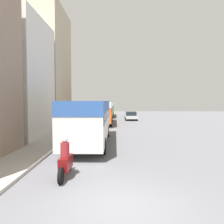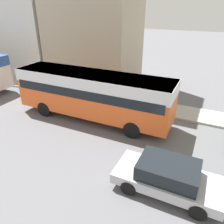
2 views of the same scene
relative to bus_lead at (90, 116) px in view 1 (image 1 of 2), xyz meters
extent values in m
plane|color=slate|center=(2.01, -9.62, -2.05)|extent=(120.00, 120.00, 0.00)
cube|color=silver|center=(-7.18, 2.41, 2.96)|extent=(5.97, 6.80, 10.03)
cube|color=#BCAD93|center=(-6.92, 10.13, 4.93)|extent=(5.45, 7.91, 13.97)
cube|color=silver|center=(0.00, 0.00, -0.22)|extent=(2.55, 10.37, 2.67)
cube|color=#2D569E|center=(0.00, 0.00, 0.72)|extent=(2.58, 10.42, 0.80)
cube|color=black|center=(0.00, 0.00, 0.12)|extent=(2.60, 9.96, 0.59)
cylinder|color=black|center=(-1.17, 3.22, -1.55)|extent=(0.28, 1.00, 1.00)
cylinder|color=black|center=(1.17, 3.22, -1.55)|extent=(0.28, 1.00, 1.00)
cylinder|color=black|center=(-1.17, -3.22, -1.55)|extent=(0.28, 1.00, 1.00)
cylinder|color=black|center=(1.17, -3.22, -1.55)|extent=(0.28, 1.00, 1.00)
cube|color=#EA5B23|center=(0.19, 14.00, -0.26)|extent=(2.44, 10.28, 2.59)
cube|color=white|center=(0.19, 14.00, 0.65)|extent=(2.46, 10.33, 0.78)
cube|color=black|center=(0.19, 14.00, 0.07)|extent=(2.49, 9.87, 0.57)
cylinder|color=black|center=(-0.93, 17.19, -1.55)|extent=(0.28, 1.00, 1.00)
cylinder|color=black|center=(1.31, 17.19, -1.55)|extent=(0.28, 1.00, 1.00)
cylinder|color=black|center=(-0.93, 10.81, -1.55)|extent=(0.28, 1.00, 1.00)
cylinder|color=black|center=(1.31, 10.81, -1.55)|extent=(0.28, 1.00, 1.00)
cube|color=#2D8447|center=(0.23, 27.97, -0.34)|extent=(2.46, 11.41, 2.43)
cube|color=silver|center=(0.23, 27.97, 0.51)|extent=(2.48, 11.46, 0.73)
cube|color=black|center=(0.23, 27.97, -0.04)|extent=(2.51, 10.95, 0.53)
cylinder|color=black|center=(-0.90, 31.50, -1.55)|extent=(0.28, 1.00, 1.00)
cylinder|color=black|center=(1.37, 31.50, -1.55)|extent=(0.28, 1.00, 1.00)
cylinder|color=black|center=(-0.90, 24.43, -1.55)|extent=(0.28, 1.00, 1.00)
cylinder|color=black|center=(1.37, 24.43, -1.55)|extent=(0.28, 1.00, 1.00)
cube|color=maroon|center=(-0.19, -7.08, -1.46)|extent=(0.38, 1.10, 0.55)
cylinder|color=black|center=(-0.19, -6.28, -1.73)|extent=(0.10, 0.64, 0.64)
cylinder|color=black|center=(-0.19, -7.88, -1.73)|extent=(0.12, 0.64, 0.64)
cylinder|color=maroon|center=(-0.19, -7.18, -0.88)|extent=(0.36, 0.36, 0.60)
sphere|color=silver|center=(-0.19, -7.18, -0.45)|extent=(0.26, 0.26, 0.26)
cube|color=#B7B7BC|center=(4.43, 19.89, -1.51)|extent=(1.87, 4.25, 0.44)
cube|color=black|center=(4.43, 19.89, -0.98)|extent=(1.64, 2.34, 0.62)
cylinder|color=black|center=(3.58, 21.20, -1.73)|extent=(0.22, 0.64, 0.64)
cylinder|color=black|center=(5.29, 21.20, -1.73)|extent=(0.22, 0.64, 0.64)
cylinder|color=black|center=(3.58, 18.57, -1.73)|extent=(0.22, 0.64, 0.64)
cylinder|color=black|center=(5.29, 18.57, -1.73)|extent=(0.22, 0.64, 0.64)
cylinder|color=#232838|center=(-3.50, 18.11, -1.46)|extent=(0.34, 0.34, 0.88)
cylinder|color=black|center=(-3.50, 18.11, -0.65)|extent=(0.43, 0.43, 0.74)
sphere|color=tan|center=(-3.50, 18.11, -0.16)|extent=(0.24, 0.24, 0.24)
camera|label=1|loc=(1.88, -16.01, 1.13)|focal=35.00mm
camera|label=2|loc=(11.44, 20.75, 4.89)|focal=35.00mm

